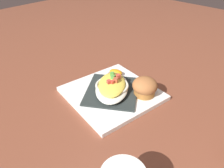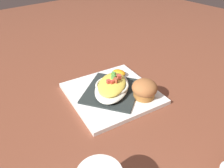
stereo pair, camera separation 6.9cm
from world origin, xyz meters
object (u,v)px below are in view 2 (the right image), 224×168
(muffin, at_px, (145,89))
(orange_garnish, at_px, (119,73))
(square_plate, at_px, (112,93))
(gratin_dish, at_px, (112,86))

(muffin, relative_size, orange_garnish, 1.24)
(square_plate, bearing_deg, gratin_dish, 15.31)
(square_plate, relative_size, gratin_dish, 1.32)
(square_plate, relative_size, orange_garnish, 4.17)
(square_plate, xyz_separation_m, muffin, (0.06, -0.08, 0.04))
(muffin, bearing_deg, square_plate, 126.11)
(gratin_dish, xyz_separation_m, orange_garnish, (0.08, 0.06, -0.01))
(gratin_dish, height_order, muffin, muffin)
(orange_garnish, bearing_deg, muffin, -98.28)
(square_plate, height_order, gratin_dish, gratin_dish)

